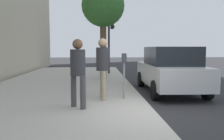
{
  "coord_description": "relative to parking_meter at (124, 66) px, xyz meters",
  "views": [
    {
      "loc": [
        -5.8,
        1.41,
        1.71
      ],
      "look_at": [
        1.25,
        1.01,
        1.06
      ],
      "focal_mm": 37.93,
      "sensor_mm": 36.0,
      "label": 1
    }
  ],
  "objects": [
    {
      "name": "ground_plane",
      "position": [
        -1.43,
        -0.63,
        -1.17
      ],
      "size": [
        80.0,
        80.0,
        0.0
      ],
      "primitive_type": "plane",
      "color": "#2B2B2D",
      "rests_on": "ground"
    },
    {
      "name": "sidewalk_slab",
      "position": [
        -1.43,
        2.37,
        -1.09
      ],
      "size": [
        28.0,
        6.0,
        0.15
      ],
      "primitive_type": "cube",
      "color": "#B7B2A8",
      "rests_on": "ground_plane"
    },
    {
      "name": "parking_meter",
      "position": [
        0.0,
        0.0,
        0.0
      ],
      "size": [
        0.36,
        0.12,
        1.41
      ],
      "color": "gray",
      "rests_on": "sidewalk_slab"
    },
    {
      "name": "pedestrian_at_meter",
      "position": [
        -0.03,
        0.66,
        0.1
      ],
      "size": [
        0.56,
        0.41,
        1.87
      ],
      "rotation": [
        0.0,
        0.0,
        -1.5
      ],
      "color": "tan",
      "rests_on": "sidewalk_slab"
    },
    {
      "name": "pedestrian_bystander",
      "position": [
        -1.07,
        1.32,
        0.05
      ],
      "size": [
        0.44,
        0.42,
        1.8
      ],
      "rotation": [
        0.0,
        0.0,
        -0.82
      ],
      "color": "#47474C",
      "rests_on": "sidewalk_slab"
    },
    {
      "name": "parked_sedan_near",
      "position": [
        1.75,
        -1.98,
        -0.27
      ],
      "size": [
        4.42,
        2.01,
        1.77
      ],
      "color": "silver",
      "rests_on": "ground_plane"
    },
    {
      "name": "street_tree",
      "position": [
        4.98,
        0.54,
        2.66
      ],
      "size": [
        2.18,
        2.18,
        4.84
      ],
      "color": "brown",
      "rests_on": "sidewalk_slab"
    },
    {
      "name": "traffic_signal",
      "position": [
        7.6,
        0.03,
        1.41
      ],
      "size": [
        0.24,
        0.44,
        3.6
      ],
      "color": "black",
      "rests_on": "sidewalk_slab"
    }
  ]
}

